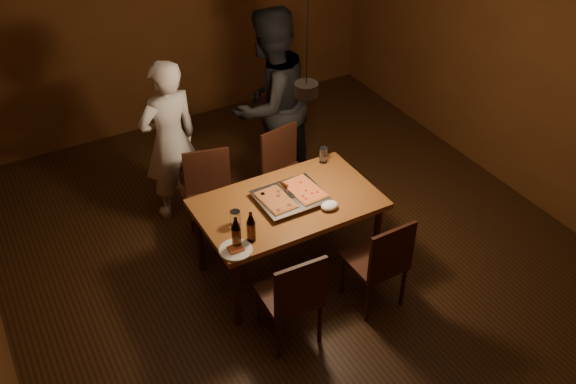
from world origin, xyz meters
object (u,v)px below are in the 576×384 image
pizza_tray (290,198)px  plate_slice (236,250)px  diner_white (170,141)px  pendant_lamp (306,88)px  beer_bottle_b (251,227)px  chair_far_left (210,190)px  chair_far_right (286,165)px  dining_table (288,209)px  chair_near_right (382,257)px  chair_near_left (294,292)px  diner_dark (270,104)px  beer_bottle_a (236,233)px

pizza_tray → plate_slice: pizza_tray is taller
pizza_tray → diner_white: (-0.57, 1.27, 0.03)m
diner_white → pendant_lamp: bearing=108.2°
beer_bottle_b → chair_far_left: bearing=85.2°
chair_far_right → dining_table: bearing=51.2°
chair_near_right → chair_near_left: bearing=178.4°
pizza_tray → chair_near_right: bearing=-63.9°
plate_slice → pizza_tray: bearing=27.5°
chair_near_left → diner_white: (-0.18, 2.02, 0.27)m
pizza_tray → pendant_lamp: size_ratio=0.50×
chair_far_left → diner_dark: 1.08m
chair_far_left → chair_near_left: same height
chair_far_left → beer_bottle_b: beer_bottle_b is taller
dining_table → pendant_lamp: (0.15, -0.01, 1.08)m
diner_white → chair_far_right: bearing=141.0°
dining_table → beer_bottle_b: size_ratio=5.68×
dining_table → diner_dark: diner_dark is taller
chair_far_left → chair_near_right: (0.83, -1.49, 0.00)m
chair_far_right → diner_white: 1.11m
plate_slice → beer_bottle_b: bearing=18.5°
chair_near_right → plate_slice: size_ratio=1.91×
chair_far_left → pendant_lamp: bearing=139.8°
chair_far_left → diner_dark: (0.87, 0.48, 0.42)m
dining_table → diner_white: bearing=112.9°
chair_near_right → diner_dark: diner_dark is taller
chair_near_right → beer_bottle_a: 1.19m
dining_table → pendant_lamp: bearing=-3.1°
chair_far_right → diner_dark: size_ratio=0.26×
pizza_tray → beer_bottle_a: beer_bottle_a is taller
chair_far_left → beer_bottle_a: (-0.22, -1.04, 0.35)m
chair_near_right → beer_bottle_b: 1.08m
chair_near_right → pendant_lamp: bearing=109.8°
chair_far_left → chair_far_right: size_ratio=1.03×
chair_far_left → diner_white: diner_white is taller
pendant_lamp → beer_bottle_b: bearing=-156.2°
dining_table → chair_near_right: chair_near_right is taller
beer_bottle_a → diner_dark: diner_dark is taller
plate_slice → pendant_lamp: 1.32m
beer_bottle_a → plate_slice: size_ratio=1.08×
chair_far_right → chair_near_left: (-0.77, -1.50, 0.00)m
chair_far_right → chair_far_left: bearing=-9.5°
plate_slice → diner_dark: (1.12, 1.56, 0.20)m
beer_bottle_a → pendant_lamp: bearing=20.9°
dining_table → chair_far_left: bearing=118.1°
dining_table → chair_near_left: (-0.37, -0.74, -0.14)m
beer_bottle_b → pizza_tray: bearing=30.1°
diner_white → pendant_lamp: 1.75m
diner_dark → beer_bottle_b: bearing=38.6°
chair_near_right → plate_slice: bearing=158.0°
chair_near_left → pendant_lamp: 1.52m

